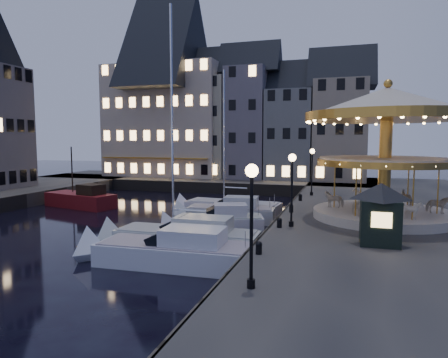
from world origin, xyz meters
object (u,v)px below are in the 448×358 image
(bollard_c, at_px, (291,208))
(bollard_d, at_px, (300,197))
(streetlamp_c, at_px, (312,165))
(bollard_a, at_px, (259,247))
(motorboat_e, at_px, (226,213))
(streetlamp_b, at_px, (292,179))
(carousel, at_px, (387,128))
(ticket_kiosk, at_px, (381,203))
(red_fishing_boat, at_px, (81,200))
(motorboat_b, at_px, (168,252))
(motorboat_c, at_px, (180,237))
(bollard_b, at_px, (279,222))
(motorboat_d, at_px, (214,223))
(motorboat_f, at_px, (226,208))
(streetlamp_a, at_px, (252,208))

(bollard_c, bearing_deg, bollard_d, 90.00)
(streetlamp_c, relative_size, bollard_a, 7.32)
(motorboat_e, bearing_deg, streetlamp_b, -47.21)
(carousel, bearing_deg, ticket_kiosk, -96.04)
(red_fishing_boat, bearing_deg, motorboat_b, -41.53)
(streetlamp_c, height_order, motorboat_c, motorboat_c)
(bollard_b, bearing_deg, motorboat_e, 127.58)
(streetlamp_b, distance_m, carousel, 7.22)
(bollard_c, bearing_deg, ticket_kiosk, -54.27)
(streetlamp_c, bearing_deg, bollard_a, -91.76)
(streetlamp_b, bearing_deg, motorboat_c, -161.83)
(carousel, bearing_deg, motorboat_b, -140.43)
(motorboat_d, bearing_deg, bollard_c, 22.48)
(motorboat_c, distance_m, ticket_kiosk, 10.91)
(motorboat_b, distance_m, motorboat_e, 11.18)
(bollard_b, distance_m, motorboat_f, 11.30)
(motorboat_c, xyz_separation_m, motorboat_e, (0.20, 8.29, -0.04))
(motorboat_c, height_order, ticket_kiosk, motorboat_c)
(motorboat_c, xyz_separation_m, motorboat_d, (0.54, 4.45, -0.04))
(motorboat_c, relative_size, red_fishing_boat, 1.66)
(bollard_c, height_order, ticket_kiosk, ticket_kiosk)
(motorboat_c, height_order, motorboat_f, motorboat_c)
(streetlamp_a, relative_size, ticket_kiosk, 1.25)
(bollard_d, relative_size, motorboat_e, 0.07)
(bollard_c, distance_m, motorboat_c, 8.52)
(streetlamp_c, height_order, bollard_c, streetlamp_c)
(bollard_a, relative_size, red_fishing_boat, 0.08)
(carousel, bearing_deg, bollard_d, 134.14)
(streetlamp_c, bearing_deg, motorboat_f, -145.79)
(streetlamp_a, relative_size, motorboat_c, 0.34)
(streetlamp_b, xyz_separation_m, bollard_a, (-0.60, -6.00, -2.41))
(motorboat_d, relative_size, motorboat_f, 0.57)
(streetlamp_c, relative_size, carousel, 0.42)
(bollard_d, bearing_deg, motorboat_d, -123.08)
(carousel, bearing_deg, streetlamp_c, 118.83)
(bollard_c, height_order, carousel, carousel)
(streetlamp_c, relative_size, red_fishing_boat, 0.56)
(ticket_kiosk, bearing_deg, motorboat_d, 153.02)
(bollard_d, xyz_separation_m, motorboat_b, (-4.87, -14.86, -0.96))
(motorboat_d, relative_size, red_fishing_boat, 0.91)
(motorboat_b, relative_size, red_fishing_boat, 1.21)
(streetlamp_b, relative_size, bollard_b, 7.32)
(motorboat_c, xyz_separation_m, carousel, (11.28, 5.97, 6.31))
(ticket_kiosk, bearing_deg, motorboat_b, -167.48)
(motorboat_b, distance_m, carousel, 15.27)
(streetlamp_a, xyz_separation_m, bollard_a, (-0.60, 4.00, -2.41))
(streetlamp_b, bearing_deg, bollard_b, -140.19)
(streetlamp_c, xyz_separation_m, motorboat_b, (-5.47, -18.36, -3.37))
(carousel, bearing_deg, motorboat_d, -171.98)
(carousel, bearing_deg, bollard_c, 174.95)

